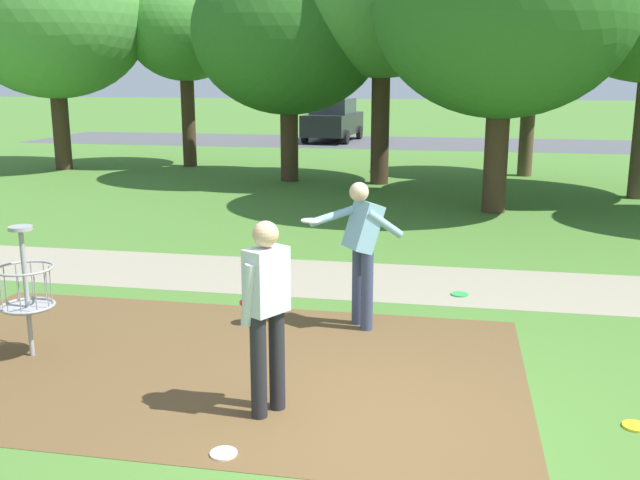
{
  "coord_description": "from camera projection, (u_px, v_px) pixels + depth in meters",
  "views": [
    {
      "loc": [
        0.53,
        -5.38,
        2.89
      ],
      "look_at": [
        -0.98,
        2.59,
        1.0
      ],
      "focal_mm": 40.18,
      "sensor_mm": 36.0,
      "label": 1
    }
  ],
  "objects": [
    {
      "name": "disc_golf_basket",
      "position": [
        21.0,
        286.0,
        7.36
      ],
      "size": [
        0.98,
        0.58,
        1.39
      ],
      "color": "#9E9EA3",
      "rests_on": "ground"
    },
    {
      "name": "gravel_path",
      "position": [
        412.0,
        283.0,
        10.12
      ],
      "size": [
        40.0,
        1.93,
        0.0
      ],
      "primitive_type": "cube",
      "color": "gray",
      "rests_on": "ground"
    },
    {
      "name": "tree_mid_right",
      "position": [
        504.0,
        6.0,
        14.37
      ],
      "size": [
        5.31,
        5.31,
        6.49
      ],
      "color": "#422D1E",
      "rests_on": "ground"
    },
    {
      "name": "tree_mid_left",
      "position": [
        533.0,
        38.0,
        19.9
      ],
      "size": [
        3.27,
        3.27,
        5.29
      ],
      "color": "brown",
      "rests_on": "ground"
    },
    {
      "name": "tree_far_right",
      "position": [
        185.0,
        31.0,
        21.97
      ],
      "size": [
        3.62,
        3.62,
        5.74
      ],
      "color": "#422D1E",
      "rests_on": "ground"
    },
    {
      "name": "parking_lot_strip",
      "position": [
        443.0,
        143.0,
        30.39
      ],
      "size": [
        36.0,
        6.0,
        0.01
      ],
      "primitive_type": "cube",
      "color": "#4C4C51",
      "rests_on": "ground"
    },
    {
      "name": "tree_far_left",
      "position": [
        288.0,
        32.0,
        18.93
      ],
      "size": [
        5.11,
        5.11,
        6.14
      ],
      "color": "#422D1E",
      "rests_on": "ground"
    },
    {
      "name": "player_waiting_left",
      "position": [
        362.0,
        245.0,
        8.15
      ],
      "size": [
        1.14,
        0.58,
        1.71
      ],
      "color": "#384260",
      "rests_on": "ground"
    },
    {
      "name": "player_foreground_watching",
      "position": [
        267.0,
        307.0,
        6.04
      ],
      "size": [
        0.45,
        0.49,
        1.71
      ],
      "color": "#232328",
      "rests_on": "ground"
    },
    {
      "name": "frisbee_by_tee",
      "position": [
        635.0,
        426.0,
        5.99
      ],
      "size": [
        0.21,
        0.21,
        0.02
      ],
      "primitive_type": "cylinder",
      "color": "gold",
      "rests_on": "ground"
    },
    {
      "name": "frisbee_far_right",
      "position": [
        460.0,
        294.0,
        9.56
      ],
      "size": [
        0.23,
        0.23,
        0.02
      ],
      "primitive_type": "cylinder",
      "color": "green",
      "rests_on": "ground"
    },
    {
      "name": "parked_car_leftmost",
      "position": [
        333.0,
        120.0,
        31.24
      ],
      "size": [
        2.24,
        4.34,
        1.84
      ],
      "color": "black",
      "rests_on": "ground"
    },
    {
      "name": "dirt_tee_pad",
      "position": [
        198.0,
        364.0,
        7.29
      ],
      "size": [
        6.52,
        3.77,
        0.01
      ],
      "primitive_type": "cube",
      "color": "brown",
      "rests_on": "ground"
    },
    {
      "name": "frisbee_near_basket",
      "position": [
        224.0,
        454.0,
        5.56
      ],
      "size": [
        0.21,
        0.21,
        0.02
      ],
      "primitive_type": "cylinder",
      "color": "white",
      "rests_on": "ground"
    },
    {
      "name": "ground_plane",
      "position": [
        378.0,
        433.0,
        5.9
      ],
      "size": [
        160.0,
        160.0,
        0.0
      ],
      "primitive_type": "plane",
      "color": "#47752D"
    },
    {
      "name": "tree_near_left",
      "position": [
        52.0,
        17.0,
        21.17
      ],
      "size": [
        5.59,
        5.59,
        6.91
      ],
      "color": "#422D1E",
      "rests_on": "ground"
    }
  ]
}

